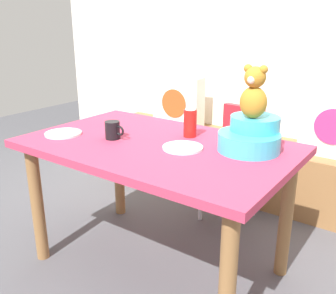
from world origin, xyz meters
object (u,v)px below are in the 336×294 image
Objects in this scene: pillow_floral_left at (178,102)px; dinner_plate_far at (183,147)px; teddy_bear at (254,93)px; infant_seat_teal at (251,136)px; coffee_mug at (113,130)px; dinner_plate_near at (63,133)px; dining_table at (157,161)px; ketchup_bottle at (190,121)px; pillow_floral_right at (335,125)px; highchair at (232,148)px; book_stack at (260,136)px.

dinner_plate_far is (0.81, -1.16, 0.07)m from pillow_floral_left.
teddy_bear is (1.08, -0.98, 0.34)m from pillow_floral_left.
coffee_mug is at bearing -159.05° from infant_seat_teal.
teddy_bear is 1.05m from dinner_plate_near.
coffee_mug is (0.41, -1.24, 0.11)m from pillow_floral_left.
ketchup_bottle is at bearing 68.00° from dining_table.
dinner_plate_far is (0.39, 0.08, -0.04)m from coffee_mug.
dining_table is 6.91× the size of dinner_plate_far.
pillow_floral_right is 0.71m from highchair.
pillow_floral_right is 2.38× the size of ketchup_bottle.
pillow_floral_right is 0.56× the size of highchair.
coffee_mug is (-0.30, -0.82, 0.27)m from highchair.
dining_table is at bearing -157.76° from teddy_bear.
book_stack is 1.20m from dinner_plate_far.
book_stack is 0.14× the size of dining_table.
pillow_floral_right is at bearing 49.74° from dinner_plate_near.
highchair is at bearing -93.69° from book_stack.
book_stack is (0.75, 0.02, -0.17)m from pillow_floral_left.
infant_seat_teal is 2.75× the size of coffee_mug.
teddy_bear is at bearing -90.00° from infant_seat_teal.
coffee_mug is (-0.23, -0.08, 0.15)m from dining_table.
teddy_bear is 0.41m from ketchup_bottle.
pillow_floral_left is 3.67× the size of coffee_mug.
dinner_plate_far is (-0.46, -1.16, 0.07)m from pillow_floral_right.
highchair is 4.27× the size of ketchup_bottle.
pillow_floral_right is 0.55m from book_stack.
infant_seat_teal is at bearing -42.14° from pillow_floral_left.
teddy_bear reaches higher than dinner_plate_far.
ketchup_bottle reaches higher than dinner_plate_near.
dinner_plate_near is at bearing -84.33° from pillow_floral_left.
dining_table is 11.51× the size of coffee_mug.
coffee_mug is 0.40m from dinner_plate_far.
pillow_floral_right is 2.20× the size of dinner_plate_far.
coffee_mug reaches higher than dinner_plate_near.
dining_table is 0.50m from infant_seat_teal.
dining_table is (0.65, -1.16, -0.04)m from pillow_floral_left.
pillow_floral_left is 0.32× the size of dining_table.
infant_seat_teal reaches higher than dinner_plate_far.
teddy_bear is 0.75m from coffee_mug.
highchair is (-0.55, -0.42, -0.16)m from pillow_floral_right.
infant_seat_teal is at bearing -57.05° from highchair.
pillow_floral_right reaches higher than book_stack.
pillow_floral_left is 1.31m from coffee_mug.
highchair is 0.63m from ketchup_bottle.
book_stack is (-0.52, 0.02, -0.17)m from pillow_floral_right.
infant_seat_teal is (1.08, -0.98, 0.13)m from pillow_floral_left.
book_stack is 1.10m from infant_seat_teal.
ketchup_bottle reaches higher than dinner_plate_far.
highchair is 3.95× the size of dinner_plate_far.
dining_table is 7.47× the size of ketchup_bottle.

